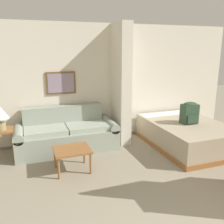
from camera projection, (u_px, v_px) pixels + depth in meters
The scene contains 8 objects.
wall_back at pixel (108, 83), 5.74m from camera, with size 6.24×0.16×2.60m.
wall_partition_pillar at pixel (121, 84), 5.45m from camera, with size 0.24×0.66×2.60m.
couch at pixel (66, 135), 5.20m from camera, with size 2.07×0.84×0.88m.
coffee_table at pixel (72, 152), 4.27m from camera, with size 0.61×0.53×0.40m.
side_table at pixel (2, 135), 4.76m from camera, with size 0.43×0.43×0.57m.
table_lamp at pixel (0, 114), 4.66m from camera, with size 0.34×0.34×0.47m.
bed at pixel (186, 134), 5.42m from camera, with size 1.47×2.08×0.53m.
backpack at pixel (190, 112), 5.22m from camera, with size 0.33×0.25×0.46m.
Camera 1 is at (-1.85, -1.30, 2.07)m, focal length 40.00 mm.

